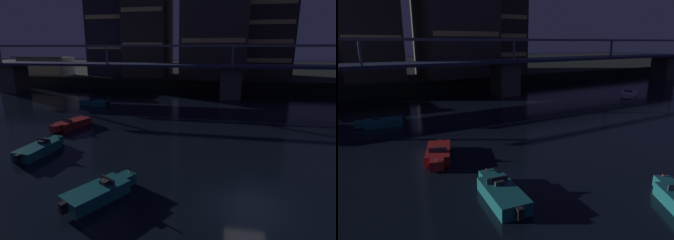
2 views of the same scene
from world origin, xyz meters
The scene contains 7 objects.
far_riverbank centered at (0.00, 83.30, 1.10)m, with size 240.00×80.00×2.20m, color black.
river_bridge centered at (0.00, 35.30, 4.52)m, with size 94.05×6.40×9.38m.
tower_east_tall centered at (7.09, 54.69, 12.29)m, with size 13.07×11.57×20.48m.
speedboat_near_left centered at (-17.06, 5.12, 0.41)m, with size 2.15×5.23×1.16m.
speedboat_near_right centered at (17.41, 23.75, 0.41)m, with size 4.98×3.31×1.16m.
speedboat_mid_left centered at (-18.45, 12.92, 0.41)m, with size 2.98×5.12×1.16m.
speedboat_mid_center centered at (-21.18, 24.83, 0.41)m, with size 5.23×2.38×1.16m.
Camera 2 is at (-24.21, -8.17, 8.87)m, focal length 31.04 mm.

